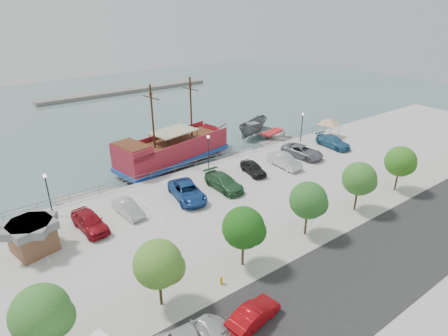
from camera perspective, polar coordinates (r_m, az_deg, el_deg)
ground at (r=41.25m, az=2.77°, el=-4.39°), size 160.00×160.00×0.00m
land_slab at (r=30.84m, az=29.45°, el=-18.48°), size 100.00×58.00×1.20m
street at (r=31.98m, az=21.58°, el=-13.67°), size 100.00×8.00×0.04m
sidewalk at (r=34.67m, az=13.33°, el=-9.22°), size 100.00×4.00×0.05m
seawall_railing at (r=46.27m, az=-3.24°, el=1.03°), size 50.00×0.06×1.00m
far_shore at (r=91.37m, az=-14.48°, el=11.32°), size 40.00×3.00×0.80m
pirate_ship at (r=49.66m, az=-6.57°, el=3.05°), size 18.36×8.28×11.39m
patrol_boat at (r=58.93m, az=4.39°, el=5.94°), size 7.02×4.19×2.55m
speedboat at (r=58.51m, az=7.39°, el=5.11°), size 6.53×8.04×1.47m
dock_west at (r=43.11m, az=-19.36°, el=-4.21°), size 7.53×4.41×0.41m
dock_mid at (r=51.38m, az=2.10°, el=1.86°), size 6.35×2.23×0.36m
dock_east at (r=56.80m, az=9.02°, el=3.84°), size 7.43×4.06×0.41m
shed at (r=34.25m, az=-27.20°, el=-9.14°), size 3.97×3.97×2.72m
canopy_tent at (r=57.50m, az=15.73°, el=7.29°), size 5.17×5.17×3.26m
street_sedan at (r=25.36m, az=4.50°, el=-21.42°), size 4.21×2.07×1.33m
fire_hydrant at (r=28.05m, az=-0.43°, el=-16.72°), size 0.24×0.24×0.69m
lamp_post_left at (r=38.29m, az=-25.36°, el=-2.66°), size 0.36×0.36×4.28m
lamp_post_mid at (r=44.35m, az=-2.39°, el=3.36°), size 0.36×0.36×4.28m
lamp_post_right at (r=54.38m, az=11.83°, el=6.85°), size 0.36×0.36×4.28m
tree_a at (r=23.72m, az=-25.73°, el=-19.46°), size 3.30×3.20×5.00m
tree_b at (r=25.03m, az=-9.63°, el=-14.34°), size 3.30×3.20×5.00m
tree_c at (r=28.08m, az=3.29°, el=-9.22°), size 3.30×3.20×5.00m
tree_d at (r=32.38m, az=12.97°, el=-4.96°), size 3.30×3.20×5.00m
tree_e at (r=37.51m, az=20.12°, el=-1.67°), size 3.30×3.20×5.00m
tree_f at (r=43.16m, az=25.45°, el=0.80°), size 3.30×3.20×5.00m
parked_car_a at (r=35.55m, az=-19.78°, el=-7.66°), size 2.44×5.01×1.65m
parked_car_b at (r=36.89m, az=-14.43°, el=-5.96°), size 1.90×4.20×1.34m
parked_car_c at (r=38.59m, az=-5.62°, el=-3.61°), size 3.58×6.10×1.60m
parked_car_d at (r=40.40m, az=-0.04°, el=-2.17°), size 2.25×5.38×1.55m
parked_car_e at (r=44.06m, az=4.47°, el=0.01°), size 2.33×4.37×1.41m
parked_car_f at (r=46.30m, az=9.16°, el=1.13°), size 1.79×4.89×1.60m
parked_car_g at (r=49.65m, az=11.85°, el=2.50°), size 3.44×5.90×1.54m
parked_car_h at (r=54.12m, az=16.28°, el=3.86°), size 2.31×5.33×1.53m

